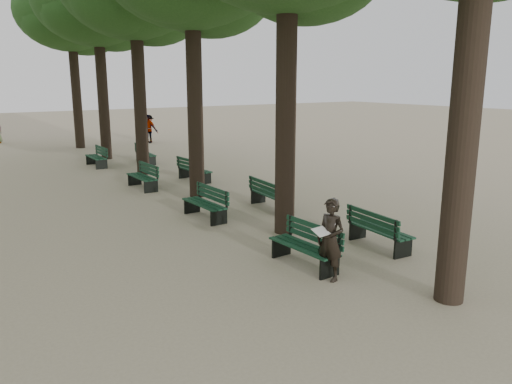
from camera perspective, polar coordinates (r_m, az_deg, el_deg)
ground at (r=10.17m, az=6.70°, el=-10.16°), size 120.00×120.00×0.00m
tree_central_5 at (r=31.26m, az=-20.50°, el=18.80°), size 6.00×6.00×9.95m
bench_left_0 at (r=10.86m, az=5.51°, el=-7.09°), size 0.64×1.82×0.92m
bench_left_1 at (r=14.48m, az=-5.88°, el=-2.01°), size 0.62×1.81×0.92m
bench_left_2 at (r=18.82m, az=-12.85°, el=1.18°), size 0.60×1.81×0.92m
bench_left_3 at (r=24.20m, az=-17.78°, el=3.42°), size 0.58×1.80×0.92m
bench_right_0 at (r=12.31m, az=13.91°, el=-4.99°), size 0.72×1.84×0.92m
bench_right_1 at (r=15.57m, az=1.65°, el=-0.90°), size 0.74×1.85×0.92m
bench_right_2 at (r=19.94m, az=-7.03°, el=2.04°), size 0.72×1.84×0.92m
bench_right_3 at (r=24.58m, az=-12.48°, el=3.86°), size 0.75×1.85×0.92m
man_with_map at (r=10.05m, az=8.50°, el=-5.40°), size 0.66×0.72×1.68m
pedestrian_b at (r=32.80m, az=-12.12°, el=7.09°), size 1.16×0.53×1.74m
pedestrian_c at (r=32.43m, az=-12.27°, el=7.07°), size 1.01×0.97×1.78m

